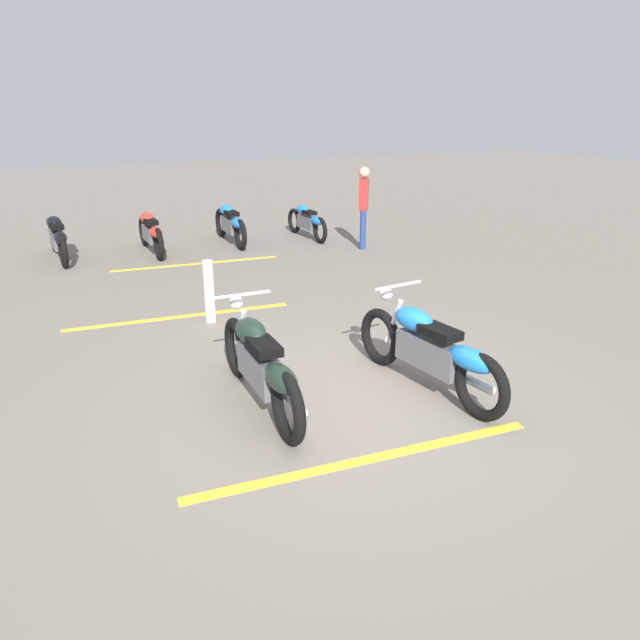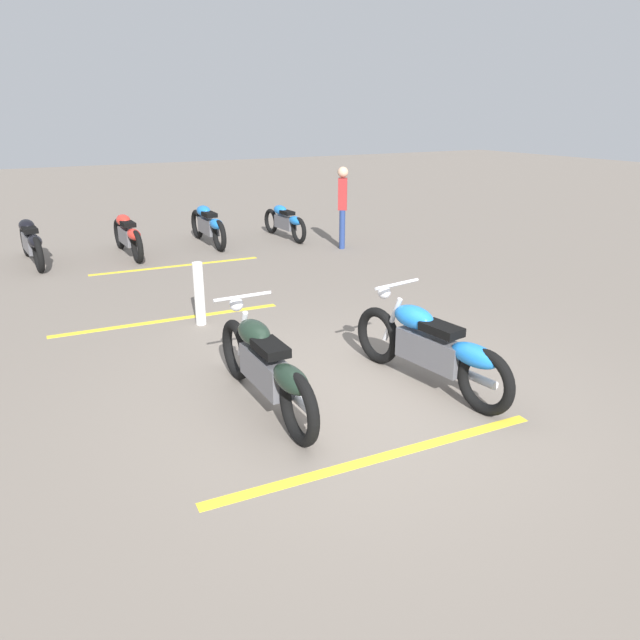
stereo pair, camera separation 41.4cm
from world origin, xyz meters
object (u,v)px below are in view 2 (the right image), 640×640
at_px(motorcycle_dark_foreground, 266,366).
at_px(bystander_near_row, 342,203).
at_px(motorcycle_row_right, 31,241).
at_px(bollard_post, 199,294).
at_px(motorcycle_bright_foreground, 432,347).
at_px(motorcycle_row_center, 128,235).
at_px(motorcycle_row_left, 208,225).
at_px(motorcycle_row_far_left, 285,221).

distance_m(motorcycle_dark_foreground, bystander_near_row, 7.44).
relative_size(motorcycle_row_right, bollard_post, 2.51).
relative_size(motorcycle_bright_foreground, motorcycle_row_center, 1.04).
xyz_separation_m(motorcycle_dark_foreground, motorcycle_row_left, (7.60, -2.03, -0.01)).
relative_size(motorcycle_bright_foreground, motorcycle_row_left, 1.01).
bearing_deg(bystander_near_row, motorcycle_row_right, -162.73).
bearing_deg(bollard_post, motorcycle_row_left, -20.40).
xyz_separation_m(bystander_near_row, bollard_post, (-3.21, 4.22, -0.51)).
distance_m(motorcycle_bright_foreground, bollard_post, 3.46).
bearing_deg(motorcycle_bright_foreground, motorcycle_dark_foreground, 70.12).
bearing_deg(motorcycle_row_center, motorcycle_bright_foreground, -170.54).
bearing_deg(motorcycle_row_left, motorcycle_row_right, 91.74).
bearing_deg(motorcycle_row_left, motorcycle_dark_foreground, 165.86).
distance_m(motorcycle_dark_foreground, motorcycle_row_far_left, 8.33).
xyz_separation_m(motorcycle_bright_foreground, bystander_near_row, (6.33, -2.72, 0.49)).
xyz_separation_m(motorcycle_row_left, motorcycle_row_right, (-0.06, 3.53, 0.00)).
bearing_deg(motorcycle_row_center, bollard_post, 178.31).
relative_size(motorcycle_row_left, bystander_near_row, 1.29).
height_order(motorcycle_bright_foreground, motorcycle_row_left, motorcycle_bright_foreground).
bearing_deg(bystander_near_row, motorcycle_row_far_left, 145.89).
relative_size(motorcycle_dark_foreground, bystander_near_row, 1.31).
xyz_separation_m(motorcycle_row_far_left, bollard_post, (-4.68, 3.58, 0.04)).
distance_m(motorcycle_bright_foreground, motorcycle_row_center, 7.90).
bearing_deg(motorcycle_row_center, motorcycle_row_far_left, -90.66).
relative_size(motorcycle_row_far_left, bollard_post, 2.22).
xyz_separation_m(motorcycle_row_right, bystander_near_row, (-1.60, -5.94, 0.50)).
height_order(motorcycle_row_left, motorcycle_row_center, motorcycle_row_left).
xyz_separation_m(motorcycle_bright_foreground, motorcycle_row_center, (7.76, 1.46, -0.02)).
height_order(motorcycle_row_right, bollard_post, bollard_post).
bearing_deg(bystander_near_row, motorcycle_row_center, -166.61).
height_order(motorcycle_row_far_left, bystander_near_row, bystander_near_row).
relative_size(motorcycle_bright_foreground, motorcycle_row_far_left, 1.14).
bearing_deg(motorcycle_dark_foreground, motorcycle_row_center, -1.17).
height_order(motorcycle_dark_foreground, motorcycle_row_center, motorcycle_dark_foreground).
xyz_separation_m(motorcycle_dark_foreground, motorcycle_row_center, (7.38, -0.27, -0.02)).
distance_m(motorcycle_row_center, bollard_post, 4.65).
distance_m(bystander_near_row, bollard_post, 5.33).
relative_size(motorcycle_row_far_left, motorcycle_row_right, 0.88).
bearing_deg(motorcycle_bright_foreground, motorcycle_row_far_left, -22.17).
bearing_deg(motorcycle_row_left, bollard_post, 160.45).
height_order(motorcycle_dark_foreground, bystander_near_row, bystander_near_row).
distance_m(motorcycle_bright_foreground, motorcycle_row_right, 8.56).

